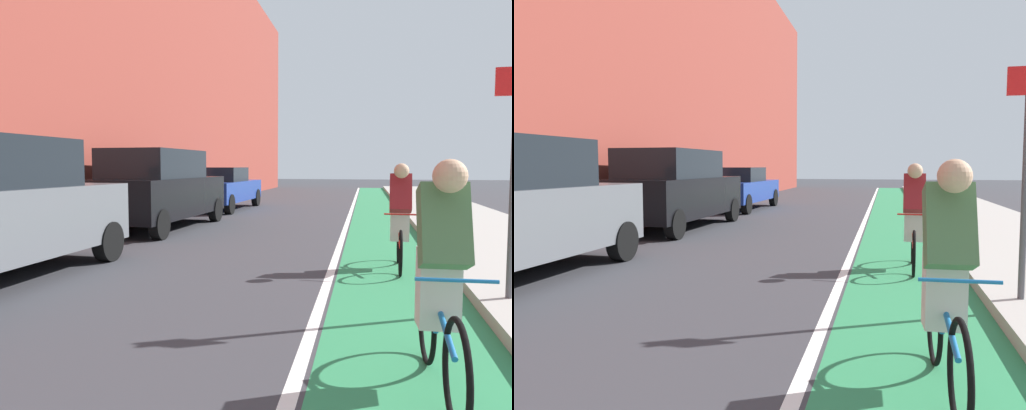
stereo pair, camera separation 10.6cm
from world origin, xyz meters
TOP-DOWN VIEW (x-y plane):
  - ground_plane at (0.00, 17.29)m, footprint 93.67×93.67m
  - bike_lane_paint at (2.88, 19.29)m, footprint 1.60×42.58m
  - lane_divider_stripe at (1.98, 19.29)m, footprint 0.12×42.58m
  - sidewalk_right at (5.16, 19.29)m, footprint 2.95×42.58m
  - building_facade_left at (-5.48, 19.27)m, footprint 4.15×42.58m
  - parked_suv_black at (-2.64, 15.39)m, footprint 2.09×4.84m
  - parked_sedan_blue at (-2.63, 21.14)m, footprint 1.93×4.78m
  - cyclist_mid at (2.99, 7.28)m, footprint 0.48×1.74m
  - cyclist_trailing at (2.99, 11.54)m, footprint 0.48×1.72m

SIDE VIEW (x-z plane):
  - ground_plane at x=0.00m, z-range 0.00..0.00m
  - bike_lane_paint at x=2.88m, z-range 0.00..0.00m
  - lane_divider_stripe at x=1.98m, z-range 0.00..0.00m
  - sidewalk_right at x=5.16m, z-range 0.00..0.14m
  - parked_sedan_blue at x=-2.63m, z-range 0.02..1.55m
  - cyclist_mid at x=2.99m, z-range 0.00..1.62m
  - cyclist_trailing at x=2.99m, z-range 0.04..1.66m
  - parked_suv_black at x=-2.64m, z-range 0.03..2.01m
  - building_facade_left at x=-5.48m, z-range 0.00..11.34m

